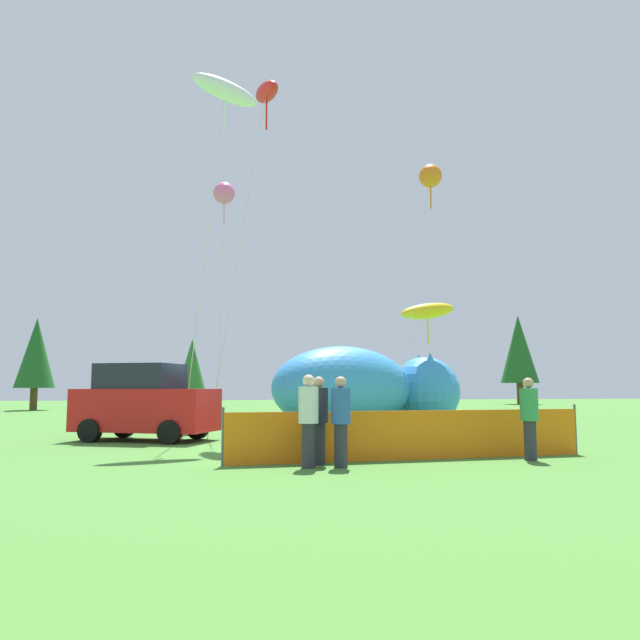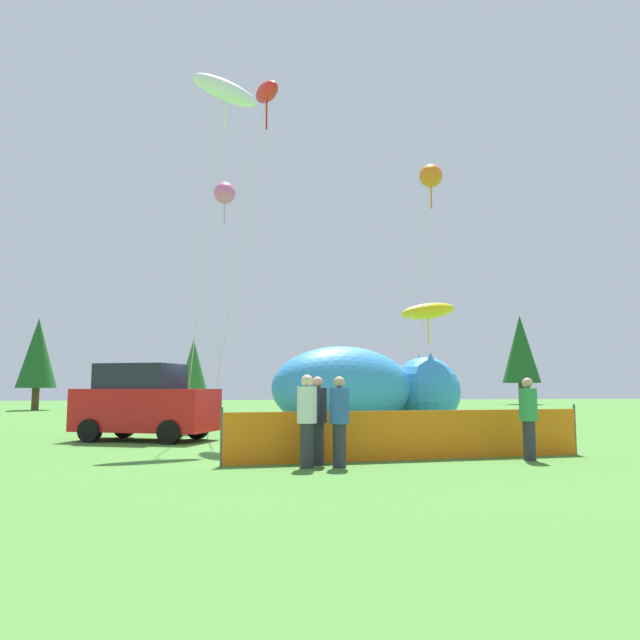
# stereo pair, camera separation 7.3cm
# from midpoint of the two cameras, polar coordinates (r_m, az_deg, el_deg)

# --- Properties ---
(ground_plane) EXTENTS (120.00, 120.00, 0.00)m
(ground_plane) POSITION_cam_midpoint_polar(r_m,az_deg,el_deg) (16.22, -2.09, -11.50)
(ground_plane) COLOR #477F33
(parked_car) EXTENTS (4.26, 3.17, 2.18)m
(parked_car) POSITION_cam_midpoint_polar(r_m,az_deg,el_deg) (18.62, -15.82, -7.31)
(parked_car) COLOR red
(parked_car) RESTS_ON ground
(folding_chair) EXTENTS (0.64, 0.64, 0.89)m
(folding_chair) POSITION_cam_midpoint_polar(r_m,az_deg,el_deg) (17.09, 13.67, -9.28)
(folding_chair) COLOR black
(folding_chair) RESTS_ON ground
(inflatable_cat) EXTENTS (7.78, 4.70, 2.96)m
(inflatable_cat) POSITION_cam_midpoint_polar(r_m,az_deg,el_deg) (22.73, 4.06, -6.51)
(inflatable_cat) COLOR #338CD8
(inflatable_cat) RESTS_ON ground
(safety_fence) EXTENTS (7.96, 0.87, 1.12)m
(safety_fence) POSITION_cam_midpoint_polar(r_m,az_deg,el_deg) (13.41, 8.37, -10.36)
(safety_fence) COLOR orange
(safety_fence) RESTS_ON ground
(spectator_in_white_shirt) EXTENTS (0.37, 0.37, 1.72)m
(spectator_in_white_shirt) POSITION_cam_midpoint_polar(r_m,az_deg,el_deg) (12.41, -0.29, -8.80)
(spectator_in_white_shirt) COLOR #2D2D38
(spectator_in_white_shirt) RESTS_ON ground
(spectator_in_red_shirt) EXTENTS (0.38, 0.38, 1.74)m
(spectator_in_red_shirt) POSITION_cam_midpoint_polar(r_m,az_deg,el_deg) (11.91, -1.24, -8.83)
(spectator_in_red_shirt) COLOR #2D2D38
(spectator_in_red_shirt) RESTS_ON ground
(spectator_in_green_shirt) EXTENTS (0.37, 0.37, 1.70)m
(spectator_in_green_shirt) POSITION_cam_midpoint_polar(r_m,az_deg,el_deg) (13.81, 18.45, -8.25)
(spectator_in_green_shirt) COLOR #2D2D38
(spectator_in_green_shirt) RESTS_ON ground
(spectator_in_blue_shirt) EXTENTS (0.37, 0.37, 1.71)m
(spectator_in_blue_shirt) POSITION_cam_midpoint_polar(r_m,az_deg,el_deg) (12.01, 1.74, -8.90)
(spectator_in_blue_shirt) COLOR #2D2D38
(spectator_in_blue_shirt) RESTS_ON ground
(kite_red_lizard) EXTENTS (2.26, 2.23, 11.93)m
(kite_red_lizard) POSITION_cam_midpoint_polar(r_m,az_deg,el_deg) (22.23, -5.02, 19.94)
(kite_red_lizard) COLOR silver
(kite_red_lizard) RESTS_ON ground
(kite_pink_octopus) EXTENTS (0.89, 1.45, 9.89)m
(kite_pink_octopus) POSITION_cam_midpoint_polar(r_m,az_deg,el_deg) (26.37, -8.84, 11.31)
(kite_pink_octopus) COLOR silver
(kite_pink_octopus) RESTS_ON ground
(kite_yellow_hero) EXTENTS (3.76, 1.96, 4.93)m
(kite_yellow_hero) POSITION_cam_midpoint_polar(r_m,az_deg,el_deg) (24.49, 9.71, 0.78)
(kite_yellow_hero) COLOR silver
(kite_yellow_hero) RESTS_ON ground
(kite_orange_flower) EXTENTS (2.00, 0.89, 10.07)m
(kite_orange_flower) POSITION_cam_midpoint_polar(r_m,az_deg,el_deg) (25.02, 9.96, 12.75)
(kite_orange_flower) COLOR silver
(kite_orange_flower) RESTS_ON ground
(kite_white_ghost) EXTENTS (2.29, 1.10, 11.17)m
(kite_white_ghost) POSITION_cam_midpoint_polar(r_m,az_deg,el_deg) (20.64, -8.77, 19.93)
(kite_white_ghost) COLOR silver
(kite_white_ghost) RESTS_ON ground
(horizon_tree_east) EXTENTS (2.59, 2.59, 6.17)m
(horizon_tree_east) POSITION_cam_midpoint_polar(r_m,az_deg,el_deg) (45.99, -24.59, -2.78)
(horizon_tree_east) COLOR brown
(horizon_tree_east) RESTS_ON ground
(horizon_tree_west) EXTENTS (3.37, 3.37, 8.04)m
(horizon_tree_west) POSITION_cam_midpoint_polar(r_m,az_deg,el_deg) (59.33, 17.69, -2.58)
(horizon_tree_west) COLOR brown
(horizon_tree_west) RESTS_ON ground
(horizon_tree_mid) EXTENTS (2.29, 2.29, 5.46)m
(horizon_tree_mid) POSITION_cam_midpoint_polar(r_m,az_deg,el_deg) (52.26, -11.69, -4.03)
(horizon_tree_mid) COLOR brown
(horizon_tree_mid) RESTS_ON ground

